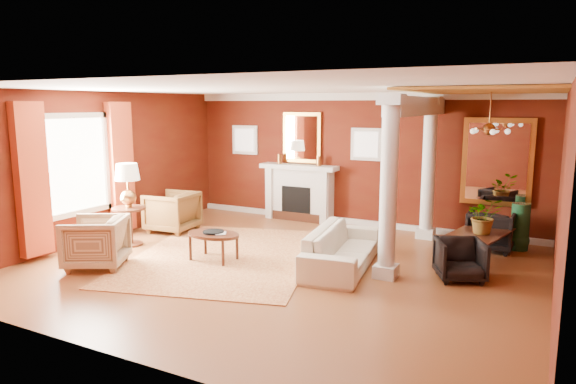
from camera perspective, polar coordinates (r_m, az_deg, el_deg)
The scene contains 27 objects.
ground at distance 8.56m, azimuth -0.87°, elevation -8.31°, with size 8.00×8.00×0.00m, color brown.
room_shell at distance 8.17m, azimuth -0.90°, elevation 5.28°, with size 8.04×7.04×2.92m.
fireplace at distance 11.86m, azimuth 1.24°, elevation -0.04°, with size 1.85×0.42×1.29m.
overmantel_mirror at distance 11.83m, azimuth 1.56°, elevation 6.06°, with size 0.95×0.07×1.15m.
flank_window_left at distance 12.61m, azimuth -4.80°, elevation 5.79°, with size 0.70×0.07×0.70m.
flank_window_right at distance 11.26m, azimuth 8.71°, elevation 5.26°, with size 0.70×0.07×0.70m.
left_window at distance 10.25m, azimuth -22.13°, elevation 2.12°, with size 0.21×2.55×2.60m.
column_front at distance 7.86m, azimuth 11.13°, elevation 0.60°, with size 0.36×0.36×2.80m.
column_back at distance 10.46m, azimuth 15.36°, elevation 2.64°, with size 0.36×0.36×2.80m.
header_beam at distance 9.32m, azimuth 14.22°, elevation 9.24°, with size 0.30×3.20×0.32m, color silver.
amber_ceiling at distance 8.97m, azimuth 21.33°, elevation 10.47°, with size 2.30×3.40×0.04m, color gold.
dining_mirror at distance 10.71m, azimuth 22.20°, elevation 3.09°, with size 1.30×0.07×1.70m.
chandelier at distance 9.02m, azimuth 21.44°, elevation 6.50°, with size 0.60×0.62×0.75m.
crown_trim at distance 11.31m, azimuth 7.62°, elevation 10.48°, with size 8.00×0.08×0.16m, color silver.
base_trim at distance 11.60m, azimuth 7.32°, elevation -3.29°, with size 8.00×0.08×0.12m, color silver.
rug at distance 9.20m, azimuth -7.00°, elevation -7.04°, with size 3.05×4.07×0.02m, color maroon.
sofa at distance 8.46m, azimuth 6.06°, elevation -5.48°, with size 2.25×0.66×0.88m, color beige.
armchair_leopard at distance 11.04m, azimuth -12.76°, elevation -1.94°, with size 0.91×0.85×0.94m, color black.
armchair_stripe at distance 8.99m, azimuth -20.60°, elevation -4.99°, with size 0.90×0.84×0.93m, color tan.
coffee_table at distance 8.87m, azimuth -8.28°, elevation -4.81°, with size 0.96×0.96×0.49m.
coffee_book at distance 8.76m, azimuth -8.04°, elevation -3.91°, with size 0.17×0.02×0.23m, color black.
side_table at distance 10.08m, azimuth -17.36°, elevation 0.20°, with size 0.63×0.63×1.57m.
dining_table at distance 9.38m, azimuth 20.63°, elevation -4.85°, with size 1.40×0.49×0.78m, color black.
dining_chair_near at distance 8.28m, azimuth 18.59°, elevation -6.95°, with size 0.67×0.63×0.69m, color black.
dining_chair_far at distance 10.15m, azimuth 21.62°, elevation -3.76°, with size 0.79×0.74×0.81m, color black.
green_urn at distance 10.37m, azimuth 24.34°, elevation -4.02°, with size 0.37×0.37×0.88m.
potted_plant at distance 9.18m, azimuth 21.04°, elevation -1.12°, with size 0.56×0.62×0.49m, color #26591E.
Camera 1 is at (3.89, -7.16, 2.64)m, focal length 32.00 mm.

